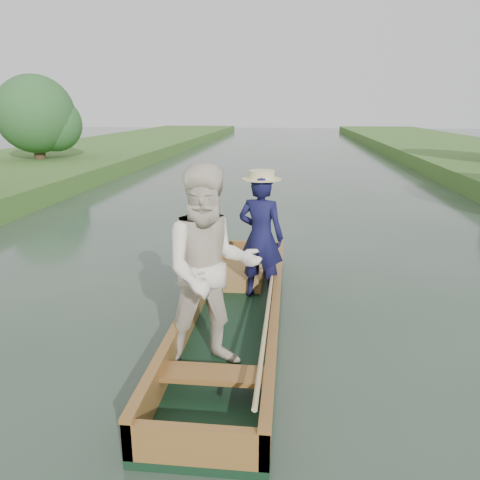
# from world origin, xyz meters

# --- Properties ---
(ground) EXTENTS (120.00, 120.00, 0.00)m
(ground) POSITION_xyz_m (0.00, 0.00, 0.00)
(ground) COLOR #283D30
(ground) RESTS_ON ground
(trees_far) EXTENTS (22.66, 13.09, 4.44)m
(trees_far) POSITION_xyz_m (0.27, 8.40, 2.46)
(trees_far) COLOR #47331E
(trees_far) RESTS_ON ground
(punt) EXTENTS (1.33, 5.00, 2.14)m
(punt) POSITION_xyz_m (-0.02, -0.35, 0.79)
(punt) COLOR black
(punt) RESTS_ON ground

